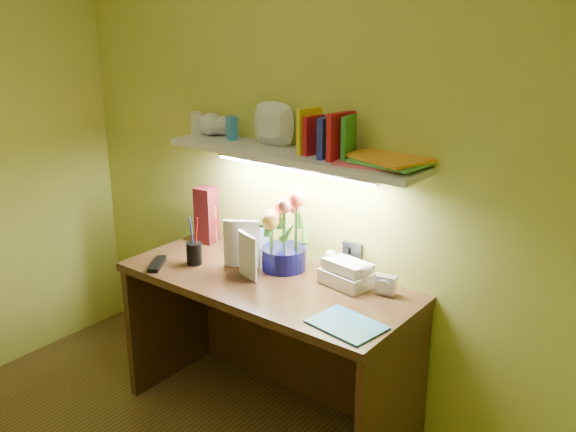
% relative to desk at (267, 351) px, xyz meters
% --- Properties ---
extents(desk, '(1.40, 0.60, 0.75)m').
position_rel_desk_xyz_m(desk, '(0.00, 0.00, 0.00)').
color(desk, '#331F0E').
rests_on(desk, ground).
extents(flower_bouquet, '(0.30, 0.30, 0.37)m').
position_rel_desk_xyz_m(flower_bouquet, '(-0.01, 0.15, 0.56)').
color(flower_bouquet, '#08093A').
rests_on(flower_bouquet, desk).
extents(telephone, '(0.24, 0.20, 0.13)m').
position_rel_desk_xyz_m(telephone, '(0.32, 0.18, 0.44)').
color(telephone, white).
rests_on(telephone, desk).
extents(desk_clock, '(0.09, 0.06, 0.09)m').
position_rel_desk_xyz_m(desk_clock, '(0.51, 0.19, 0.42)').
color(desk_clock, '#B3B2B7').
rests_on(desk_clock, desk).
extents(whisky_bottle, '(0.09, 0.09, 0.25)m').
position_rel_desk_xyz_m(whisky_bottle, '(-0.55, 0.19, 0.50)').
color(whisky_bottle, '#BA6A0E').
rests_on(whisky_bottle, desk).
extents(whisky_box, '(0.11, 0.11, 0.30)m').
position_rel_desk_xyz_m(whisky_box, '(-0.55, 0.18, 0.52)').
color(whisky_box, '#501216').
rests_on(whisky_box, desk).
extents(pen_cup, '(0.08, 0.08, 0.18)m').
position_rel_desk_xyz_m(pen_cup, '(-0.39, -0.07, 0.47)').
color(pen_cup, black).
rests_on(pen_cup, desk).
extents(art_card, '(0.17, 0.10, 0.17)m').
position_rel_desk_xyz_m(art_card, '(-0.24, 0.20, 0.46)').
color(art_card, silver).
rests_on(art_card, desk).
extents(tv_remote, '(0.14, 0.17, 0.02)m').
position_rel_desk_xyz_m(tv_remote, '(-0.51, -0.20, 0.38)').
color(tv_remote, black).
rests_on(tv_remote, desk).
extents(blue_folder, '(0.31, 0.24, 0.01)m').
position_rel_desk_xyz_m(blue_folder, '(0.53, -0.15, 0.38)').
color(blue_folder, '#2D84CB').
rests_on(blue_folder, desk).
extents(desk_book_a, '(0.17, 0.10, 0.24)m').
position_rel_desk_xyz_m(desk_book_a, '(-0.26, -0.01, 0.49)').
color(desk_book_a, beige).
rests_on(desk_book_a, desk).
extents(desk_book_b, '(0.15, 0.07, 0.21)m').
position_rel_desk_xyz_m(desk_book_b, '(-0.15, -0.01, 0.48)').
color(desk_book_b, silver).
rests_on(desk_book_b, desk).
extents(wall_shelf, '(1.32, 0.32, 0.23)m').
position_rel_desk_xyz_m(wall_shelf, '(0.00, 0.18, 0.96)').
color(wall_shelf, silver).
rests_on(wall_shelf, ground).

